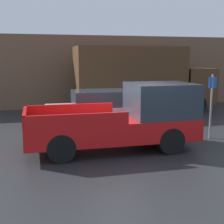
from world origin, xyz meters
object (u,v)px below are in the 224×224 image
Objects in this scene: pickup_truck at (127,119)px; car at (100,110)px; delivery_truck at (140,78)px; parking_sign at (211,103)px.

pickup_truck reaches higher than car.
pickup_truck is 0.71× the size of delivery_truck.
delivery_truck reaches higher than car.
car is at bearing 146.69° from parking_sign.
parking_sign reaches higher than pickup_truck.
parking_sign is (3.39, 0.57, 0.34)m from pickup_truck.
car is 0.56× the size of delivery_truck.
pickup_truck is 3.02m from car.
car is 4.45m from parking_sign.
parking_sign is at bearing 9.56° from pickup_truck.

